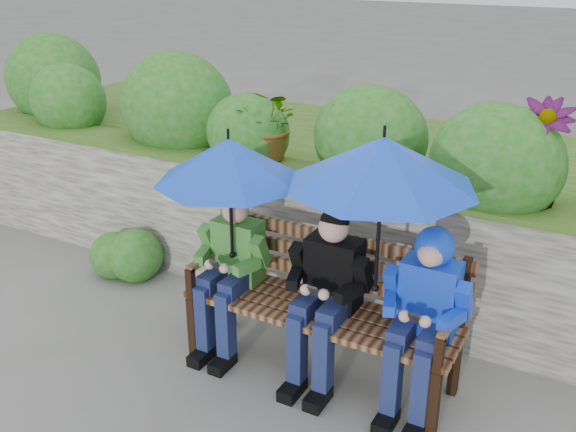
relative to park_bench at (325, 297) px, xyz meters
The scene contains 8 objects.
ground 0.62m from the park_bench, behind, with size 60.00×60.00×0.00m, color #636459.
garden_backdrop 1.66m from the park_bench, 102.26° to the left, with size 8.00×2.85×1.80m.
park_bench is the anchor object (origin of this frame).
boy_left 0.66m from the park_bench, behind, with size 0.47×0.54×1.09m.
boy_middle 0.14m from the park_bench, 59.52° to the right, with size 0.49×0.57×1.12m.
boy_right 0.67m from the park_bench, ahead, with size 0.49×0.59×1.11m.
umbrella_left 1.03m from the park_bench, behind, with size 0.93×0.93×0.85m.
umbrella_right 1.03m from the park_bench, 16.28° to the right, with size 1.04×1.04×0.97m.
Camera 1 is at (1.80, -3.18, 2.51)m, focal length 40.00 mm.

